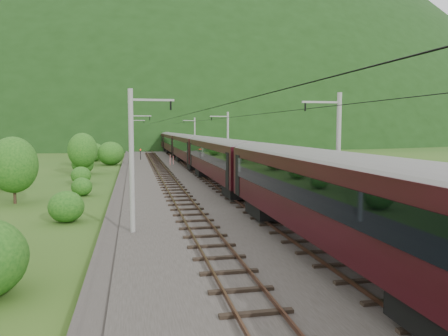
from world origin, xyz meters
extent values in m
plane|color=#244C17|center=(0.00, 0.00, 0.00)|extent=(600.00, 600.00, 0.00)
cube|color=#38332D|center=(0.00, 10.00, 0.15)|extent=(14.00, 220.00, 0.30)
cube|color=brown|center=(-3.12, 10.00, 0.49)|extent=(0.08, 220.00, 0.15)
cube|color=brown|center=(-1.68, 10.00, 0.49)|extent=(0.08, 220.00, 0.15)
cube|color=black|center=(-2.40, 10.00, 0.36)|extent=(2.40, 220.00, 0.12)
cube|color=brown|center=(1.68, 10.00, 0.49)|extent=(0.08, 220.00, 0.15)
cube|color=brown|center=(3.12, 10.00, 0.49)|extent=(0.08, 220.00, 0.15)
cube|color=black|center=(2.40, 10.00, 0.36)|extent=(2.40, 220.00, 0.12)
cylinder|color=gray|center=(-6.20, 0.00, 4.30)|extent=(0.28, 0.28, 8.00)
cube|color=gray|center=(-5.00, 0.00, 7.70)|extent=(2.40, 0.12, 0.12)
cylinder|color=black|center=(-4.00, 0.00, 7.40)|extent=(0.10, 0.10, 0.50)
cylinder|color=gray|center=(-6.20, 32.00, 4.30)|extent=(0.28, 0.28, 8.00)
cube|color=gray|center=(-5.00, 32.00, 7.70)|extent=(2.40, 0.12, 0.12)
cylinder|color=black|center=(-4.00, 32.00, 7.40)|extent=(0.10, 0.10, 0.50)
cylinder|color=gray|center=(-6.20, 64.00, 4.30)|extent=(0.28, 0.28, 8.00)
cube|color=gray|center=(-5.00, 64.00, 7.70)|extent=(2.40, 0.12, 0.12)
cylinder|color=black|center=(-4.00, 64.00, 7.40)|extent=(0.10, 0.10, 0.50)
cylinder|color=gray|center=(-6.20, 96.00, 4.30)|extent=(0.28, 0.28, 8.00)
cube|color=gray|center=(-5.00, 96.00, 7.70)|extent=(2.40, 0.12, 0.12)
cylinder|color=black|center=(-4.00, 96.00, 7.40)|extent=(0.10, 0.10, 0.50)
cylinder|color=gray|center=(-6.20, 128.00, 4.30)|extent=(0.28, 0.28, 8.00)
cube|color=gray|center=(-5.00, 128.00, 7.70)|extent=(2.40, 0.12, 0.12)
cylinder|color=black|center=(-4.00, 128.00, 7.40)|extent=(0.10, 0.10, 0.50)
cylinder|color=gray|center=(6.20, 0.00, 4.30)|extent=(0.28, 0.28, 8.00)
cube|color=gray|center=(5.00, 0.00, 7.70)|extent=(2.40, 0.12, 0.12)
cylinder|color=black|center=(4.00, 0.00, 7.40)|extent=(0.10, 0.10, 0.50)
cylinder|color=gray|center=(6.20, 32.00, 4.30)|extent=(0.28, 0.28, 8.00)
cube|color=gray|center=(5.00, 32.00, 7.70)|extent=(2.40, 0.12, 0.12)
cylinder|color=black|center=(4.00, 32.00, 7.40)|extent=(0.10, 0.10, 0.50)
cylinder|color=gray|center=(6.20, 64.00, 4.30)|extent=(0.28, 0.28, 8.00)
cube|color=gray|center=(5.00, 64.00, 7.70)|extent=(2.40, 0.12, 0.12)
cylinder|color=black|center=(4.00, 64.00, 7.40)|extent=(0.10, 0.10, 0.50)
cylinder|color=gray|center=(6.20, 96.00, 4.30)|extent=(0.28, 0.28, 8.00)
cube|color=gray|center=(5.00, 96.00, 7.70)|extent=(2.40, 0.12, 0.12)
cylinder|color=black|center=(4.00, 96.00, 7.40)|extent=(0.10, 0.10, 0.50)
cylinder|color=gray|center=(6.20, 128.00, 4.30)|extent=(0.28, 0.28, 8.00)
cube|color=gray|center=(5.00, 128.00, 7.70)|extent=(2.40, 0.12, 0.12)
cylinder|color=black|center=(4.00, 128.00, 7.40)|extent=(0.10, 0.10, 0.50)
cylinder|color=black|center=(-2.40, 10.00, 7.10)|extent=(0.03, 198.00, 0.03)
cylinder|color=black|center=(2.40, 10.00, 7.10)|extent=(0.03, 198.00, 0.03)
ellipsoid|color=black|center=(0.00, 260.00, 0.00)|extent=(504.00, 360.00, 244.00)
cube|color=black|center=(2.40, -6.65, 3.16)|extent=(3.13, 23.76, 3.24)
cylinder|color=slate|center=(2.40, -6.65, 4.62)|extent=(3.13, 23.64, 3.13)
cube|color=black|center=(0.81, -6.65, 3.55)|extent=(0.05, 20.91, 1.24)
cube|color=black|center=(3.99, -6.65, 3.55)|extent=(0.05, 20.91, 1.24)
cube|color=black|center=(2.40, 1.67, 1.06)|extent=(2.38, 3.46, 0.97)
cube|color=black|center=(2.40, 18.08, 3.16)|extent=(3.13, 23.76, 3.24)
cylinder|color=slate|center=(2.40, 18.08, 4.62)|extent=(3.13, 23.64, 3.13)
cube|color=black|center=(0.81, 18.08, 3.55)|extent=(0.05, 20.91, 1.24)
cube|color=black|center=(3.99, 18.08, 3.55)|extent=(0.05, 20.91, 1.24)
cube|color=black|center=(2.40, 9.76, 1.06)|extent=(2.38, 3.46, 0.97)
cube|color=black|center=(2.40, 26.40, 1.06)|extent=(2.38, 3.46, 0.97)
cube|color=black|center=(2.40, 42.81, 3.16)|extent=(3.13, 23.76, 3.24)
cylinder|color=slate|center=(2.40, 42.81, 4.62)|extent=(3.13, 23.64, 3.13)
cube|color=black|center=(0.81, 42.81, 3.55)|extent=(0.05, 20.91, 1.24)
cube|color=black|center=(3.99, 42.81, 3.55)|extent=(0.05, 20.91, 1.24)
cube|color=black|center=(2.40, 34.49, 1.06)|extent=(2.38, 3.46, 0.97)
cube|color=black|center=(2.40, 51.12, 1.06)|extent=(2.38, 3.46, 0.97)
cube|color=black|center=(2.40, 67.54, 3.16)|extent=(3.13, 23.76, 3.24)
cylinder|color=slate|center=(2.40, 67.54, 4.62)|extent=(3.13, 23.64, 3.13)
cube|color=black|center=(0.81, 67.54, 3.55)|extent=(0.05, 20.91, 1.24)
cube|color=black|center=(3.99, 67.54, 3.55)|extent=(0.05, 20.91, 1.24)
cube|color=black|center=(2.40, 59.22, 1.06)|extent=(2.38, 3.46, 0.97)
cube|color=black|center=(2.40, 75.85, 1.06)|extent=(2.38, 3.46, 0.97)
cube|color=black|center=(2.40, 92.27, 3.16)|extent=(3.13, 23.76, 3.24)
cylinder|color=slate|center=(2.40, 92.27, 4.62)|extent=(3.13, 23.64, 3.13)
cube|color=black|center=(0.81, 92.27, 3.55)|extent=(0.05, 20.91, 1.24)
cube|color=black|center=(3.99, 92.27, 3.55)|extent=(0.05, 20.91, 1.24)
cube|color=black|center=(2.40, 83.95, 1.06)|extent=(2.38, 3.46, 0.97)
cube|color=black|center=(2.40, 100.58, 1.06)|extent=(2.38, 3.46, 0.97)
cube|color=#144A9D|center=(2.40, 126.72, 3.16)|extent=(3.13, 19.44, 3.24)
cylinder|color=slate|center=(2.40, 126.72, 4.62)|extent=(3.13, 19.34, 3.13)
cube|color=black|center=(0.81, 126.72, 3.55)|extent=(0.05, 17.11, 1.24)
cube|color=black|center=(3.99, 126.72, 3.55)|extent=(0.05, 17.11, 1.24)
cube|color=black|center=(2.40, 119.91, 1.06)|extent=(2.38, 3.46, 0.97)
cube|color=black|center=(2.40, 133.52, 1.06)|extent=(2.38, 3.46, 0.97)
cube|color=gold|center=(2.40, 136.24, 2.95)|extent=(3.19, 0.50, 2.92)
cube|color=gold|center=(2.40, 117.20, 2.95)|extent=(3.19, 0.50, 2.92)
cube|color=black|center=(2.40, 129.72, 5.38)|extent=(0.08, 1.60, 0.97)
cylinder|color=red|center=(-0.44, 44.29, 1.11)|extent=(0.17, 0.17, 1.61)
cylinder|color=red|center=(0.20, 46.18, 0.97)|extent=(0.14, 0.14, 1.35)
cylinder|color=black|center=(-4.84, 58.13, 1.19)|extent=(0.12, 0.12, 1.78)
sphere|color=red|center=(-4.84, 58.13, 2.12)|extent=(0.21, 0.21, 0.21)
ellipsoid|color=#174813|center=(-10.46, 4.91, 1.03)|extent=(2.30, 2.30, 2.07)
ellipsoid|color=#174813|center=(-10.76, 16.38, 0.84)|extent=(1.87, 1.87, 1.69)
ellipsoid|color=#174813|center=(-11.79, 25.05, 0.98)|extent=(2.17, 2.17, 1.96)
ellipsoid|color=#174813|center=(-12.87, 36.59, 1.31)|extent=(2.91, 2.91, 2.62)
ellipsoid|color=#174813|center=(-9.84, 50.11, 1.96)|extent=(4.36, 4.36, 3.92)
ellipsoid|color=#174813|center=(-13.38, 59.65, 1.73)|extent=(3.84, 3.84, 3.46)
ellipsoid|color=#174813|center=(-10.27, 72.41, 1.37)|extent=(3.06, 3.06, 2.75)
ellipsoid|color=#174813|center=(-15.25, 80.23, 0.99)|extent=(2.20, 2.20, 1.98)
ellipsoid|color=#174813|center=(-10.05, 91.75, 0.86)|extent=(1.92, 1.92, 1.73)
cylinder|color=black|center=(-15.66, 13.26, 1.49)|extent=(0.24, 0.24, 2.97)
ellipsoid|color=#174813|center=(-15.66, 13.26, 3.18)|extent=(3.82, 3.82, 4.58)
cylinder|color=black|center=(-19.30, 22.62, 1.07)|extent=(0.24, 0.24, 2.14)
ellipsoid|color=#174813|center=(-19.30, 22.62, 2.30)|extent=(2.76, 2.76, 3.31)
cylinder|color=black|center=(-12.70, 35.55, 1.50)|extent=(0.24, 0.24, 3.01)
ellipsoid|color=#174813|center=(-12.70, 35.55, 3.22)|extent=(3.87, 3.87, 4.64)
cylinder|color=black|center=(-14.72, 49.14, 1.23)|extent=(0.24, 0.24, 2.45)
ellipsoid|color=#174813|center=(-14.72, 49.14, 2.63)|extent=(3.15, 3.15, 3.78)
cylinder|color=black|center=(-15.12, 61.98, 1.12)|extent=(0.24, 0.24, 2.24)
ellipsoid|color=#174813|center=(-15.12, 61.98, 2.40)|extent=(2.88, 2.88, 3.46)
ellipsoid|color=#174813|center=(12.46, 6.18, 1.50)|extent=(3.34, 3.34, 3.00)
ellipsoid|color=#174813|center=(13.07, 19.88, 1.21)|extent=(2.69, 2.69, 2.42)
ellipsoid|color=#174813|center=(12.56, 33.82, 1.37)|extent=(3.04, 3.04, 2.73)
ellipsoid|color=#174813|center=(10.33, 49.47, 0.80)|extent=(1.79, 1.79, 1.61)
ellipsoid|color=#174813|center=(9.62, 62.38, 1.06)|extent=(2.36, 2.36, 2.13)
camera|label=1|loc=(-6.07, -24.70, 6.14)|focal=35.00mm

